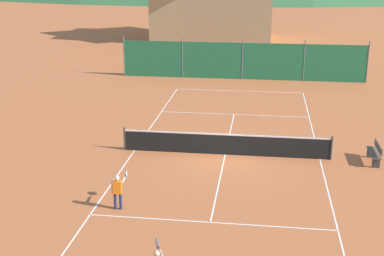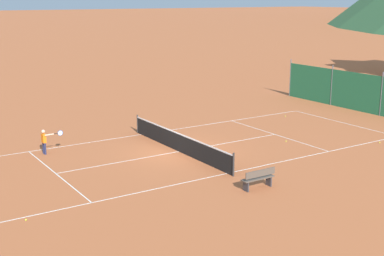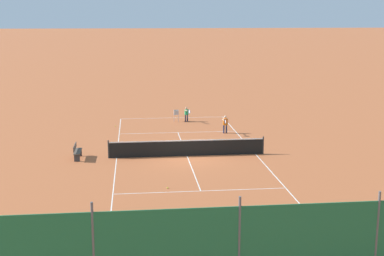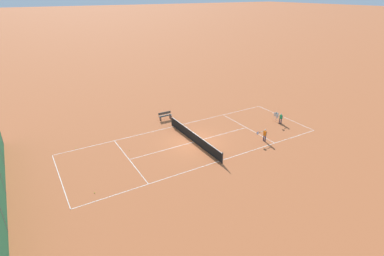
{
  "view_description": "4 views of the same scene",
  "coord_description": "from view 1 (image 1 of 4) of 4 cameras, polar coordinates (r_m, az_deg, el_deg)",
  "views": [
    {
      "loc": [
        1.54,
        -22.13,
        8.32
      ],
      "look_at": [
        -1.37,
        -0.82,
        1.43
      ],
      "focal_mm": 50.0,
      "sensor_mm": 36.0,
      "label": 1
    },
    {
      "loc": [
        22.18,
        -13.5,
        7.62
      ],
      "look_at": [
        -0.93,
        1.39,
        0.85
      ],
      "focal_mm": 50.0,
      "sensor_mm": 36.0,
      "label": 2
    },
    {
      "loc": [
        3.04,
        30.16,
        8.13
      ],
      "look_at": [
        -0.49,
        -1.77,
        1.3
      ],
      "focal_mm": 50.0,
      "sensor_mm": 36.0,
      "label": 3
    },
    {
      "loc": [
        -21.53,
        13.02,
        13.0
      ],
      "look_at": [
        0.41,
        -0.03,
        1.28
      ],
      "focal_mm": 28.0,
      "sensor_mm": 36.0,
      "label": 4
    }
  ],
  "objects": [
    {
      "name": "ground_plane",
      "position": [
        23.69,
        3.56,
        -2.85
      ],
      "size": [
        600.0,
        600.0,
        0.0
      ],
      "primitive_type": "plane",
      "color": "#B25B33"
    },
    {
      "name": "court_line_markings",
      "position": [
        23.69,
        3.56,
        -2.84
      ],
      "size": [
        8.25,
        23.85,
        0.01
      ],
      "color": "white",
      "rests_on": "ground"
    },
    {
      "name": "tennis_net",
      "position": [
        23.52,
        3.58,
        -1.71
      ],
      "size": [
        9.18,
        0.08,
        1.06
      ],
      "color": "#2D2D2D",
      "rests_on": "ground"
    },
    {
      "name": "windscreen_fence_far",
      "position": [
        38.31,
        5.39,
        7.13
      ],
      "size": [
        17.28,
        0.08,
        2.9
      ],
      "color": "#236B42",
      "rests_on": "ground"
    },
    {
      "name": "player_near_service",
      "position": [
        18.63,
        -7.91,
        -6.47
      ],
      "size": [
        0.43,
        1.05,
        1.25
      ],
      "color": "#23284C",
      "rests_on": "ground"
    },
    {
      "name": "tennis_ball_far_corner",
      "position": [
        29.18,
        7.44,
        1.1
      ],
      "size": [
        0.07,
        0.07,
        0.07
      ],
      "primitive_type": "sphere",
      "color": "#CCE033",
      "rests_on": "ground"
    },
    {
      "name": "tennis_ball_alley_right",
      "position": [
        33.17,
        12.6,
        2.85
      ],
      "size": [
        0.07,
        0.07,
        0.07
      ],
      "primitive_type": "sphere",
      "color": "#CCE033",
      "rests_on": "ground"
    },
    {
      "name": "tennis_ball_service_box",
      "position": [
        33.6,
        -0.52,
        3.47
      ],
      "size": [
        0.07,
        0.07,
        0.07
      ],
      "primitive_type": "sphere",
      "color": "#CCE033",
      "rests_on": "ground"
    },
    {
      "name": "courtside_bench",
      "position": [
        23.89,
        18.93,
        -2.49
      ],
      "size": [
        0.36,
        1.5,
        0.84
      ],
      "color": "#51473D",
      "rests_on": "ground"
    }
  ]
}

